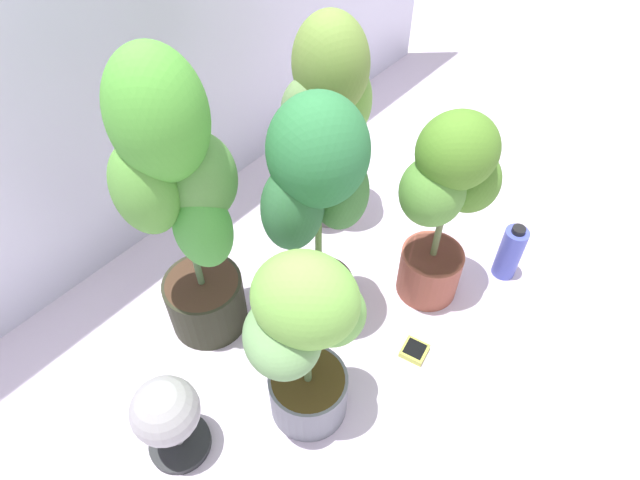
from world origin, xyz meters
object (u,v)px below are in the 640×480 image
potted_plant_center (318,199)px  floor_fan (167,415)px  potted_plant_front_left (306,336)px  hygrometer_box (414,351)px  potted_plant_back_right (330,104)px  potted_plant_back_left (182,200)px  nutrient_bottle (510,252)px  potted_plant_front_right (447,199)px

potted_plant_center → floor_fan: size_ratio=2.72×
potted_plant_front_left → hygrometer_box: 0.55m
hygrometer_box → potted_plant_center: bearing=-178.9°
potted_plant_back_right → potted_plant_front_left: potted_plant_back_right is taller
potted_plant_back_left → nutrient_bottle: 1.17m
potted_plant_front_right → potted_plant_back_left: (-0.60, 0.49, 0.13)m
potted_plant_front_left → floor_fan: (-0.34, 0.21, -0.19)m
potted_plant_front_left → potted_plant_front_right: bearing=-2.4°
potted_plant_front_right → potted_plant_front_left: bearing=177.6°
hygrometer_box → nutrient_bottle: bearing=73.1°
potted_plant_front_left → hygrometer_box: potted_plant_front_left is taller
potted_plant_back_right → nutrient_bottle: (0.17, -0.71, -0.40)m
potted_plant_back_right → potted_plant_back_left: potted_plant_back_left is taller
hygrometer_box → nutrient_bottle: size_ratio=0.39×
potted_plant_front_right → floor_fan: potted_plant_front_right is taller
potted_plant_center → nutrient_bottle: size_ratio=3.63×
potted_plant_back_right → potted_plant_front_left: bearing=-144.3°
potted_plant_front_left → floor_fan: potted_plant_front_left is taller
potted_plant_back_left → potted_plant_center: bearing=-42.0°
potted_plant_back_left → nutrient_bottle: potted_plant_back_left is taller
nutrient_bottle → potted_plant_front_left: bearing=166.6°
potted_plant_back_left → hygrometer_box: size_ratio=11.11×
potted_plant_front_right → potted_plant_back_right: bearing=82.1°
potted_plant_front_left → nutrient_bottle: (0.87, -0.21, -0.28)m
potted_plant_back_right → potted_plant_front_right: bearing=-97.9°
floor_fan → hygrometer_box: bearing=-29.6°
potted_plant_front_right → potted_plant_back_right: potted_plant_back_right is taller
potted_plant_center → hygrometer_box: bearing=-78.8°
potted_plant_center → floor_fan: potted_plant_center is taller
potted_plant_back_right → potted_plant_front_left: (-0.70, -0.50, -0.12)m
potted_plant_front_left → nutrient_bottle: size_ratio=2.86×
potted_plant_center → potted_plant_back_right: (0.40, 0.29, -0.02)m
nutrient_bottle → potted_plant_front_right: bearing=143.5°
potted_plant_back_right → hygrometer_box: potted_plant_back_right is taller
nutrient_bottle → floor_fan: bearing=161.1°
potted_plant_back_right → potted_plant_back_left: bearing=-176.6°
potted_plant_front_right → potted_plant_front_left: (-0.62, 0.03, -0.05)m
hygrometer_box → nutrient_bottle: nutrient_bottle is taller
potted_plant_center → potted_plant_front_left: potted_plant_center is taller
potted_plant_front_right → floor_fan: 1.02m
potted_plant_back_right → hygrometer_box: bearing=-117.1°
potted_plant_front_left → floor_fan: size_ratio=2.15×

